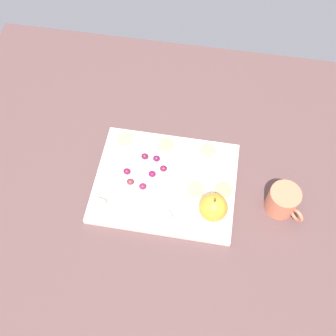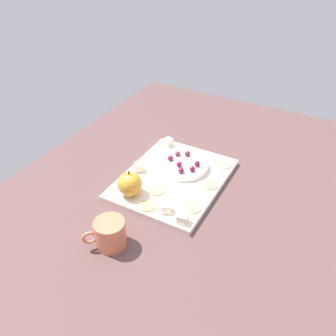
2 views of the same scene
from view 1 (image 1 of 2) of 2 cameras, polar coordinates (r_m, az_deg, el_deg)
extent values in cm
cube|color=brown|center=(112.01, 0.22, -1.34)|extent=(133.88, 101.25, 3.99)
cube|color=silver|center=(108.03, -0.38, -2.08)|extent=(37.55, 29.64, 1.67)
cylinder|color=white|center=(107.38, -3.50, -0.90)|extent=(15.93, 15.93, 1.94)
sphere|color=gold|center=(100.46, 6.46, -5.62)|extent=(7.34, 7.34, 7.34)
cylinder|color=brown|center=(96.61, 6.71, -4.57)|extent=(0.50, 0.50, 1.20)
cube|color=#EDEFC8|center=(111.83, 8.96, 2.38)|extent=(3.02, 3.02, 2.70)
cube|color=#F4E8BE|center=(101.06, -0.18, -7.36)|extent=(3.74, 3.74, 2.70)
cube|color=beige|center=(104.15, -9.82, -5.25)|extent=(3.25, 3.25, 2.70)
cube|color=#F0F2CD|center=(108.61, 7.88, -0.10)|extent=(3.65, 3.65, 2.70)
cylinder|color=tan|center=(112.59, 5.74, 2.56)|extent=(4.70, 4.70, 0.40)
cylinder|color=tan|center=(106.20, 4.02, -3.02)|extent=(4.70, 4.70, 0.40)
cylinder|color=tan|center=(114.85, -6.12, 4.22)|extent=(4.70, 4.70, 0.40)
cylinder|color=tan|center=(106.89, 7.93, -3.07)|extent=(4.70, 4.70, 0.40)
cylinder|color=tan|center=(113.16, -0.24, 3.46)|extent=(4.70, 4.70, 0.40)
ellipsoid|color=maroon|center=(106.09, -5.88, -0.48)|extent=(1.96, 1.77, 1.70)
ellipsoid|color=maroon|center=(107.99, -3.34, 1.66)|extent=(1.96, 1.77, 1.83)
ellipsoid|color=maroon|center=(104.54, -5.41, -1.96)|extent=(1.96, 1.77, 1.61)
ellipsoid|color=maroon|center=(105.24, -2.29, -0.86)|extent=(1.96, 1.77, 1.67)
ellipsoid|color=#63163F|center=(107.50, -1.65, 1.36)|extent=(1.96, 1.77, 1.83)
ellipsoid|color=maroon|center=(103.55, -3.63, -2.63)|extent=(1.96, 1.77, 1.81)
ellipsoid|color=maroon|center=(105.95, -0.65, -0.07)|extent=(1.96, 1.77, 1.73)
cylinder|color=#D3704F|center=(106.48, 16.02, -4.43)|extent=(7.88, 7.88, 7.63)
torus|color=#D3704F|center=(105.69, 17.89, -6.44)|extent=(3.38, 3.40, 4.00)
camera|label=2|loc=(1.17, 53.15, 27.57)|focal=37.81mm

